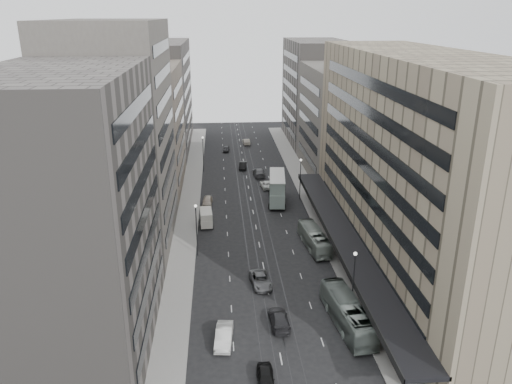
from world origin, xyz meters
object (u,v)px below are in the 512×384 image
object	(u,v)px
panel_van	(206,217)
sedan_2	(261,280)
bus_near	(347,313)
sedan_1	(224,336)
double_decker	(277,188)
vw_microbus	(354,318)
bus_far	(314,239)
sedan_0	(266,378)

from	to	relation	value
panel_van	sedan_2	world-z (taller)	panel_van
bus_near	panel_van	world-z (taller)	bus_near
sedan_1	panel_van	bearing A→B (deg)	99.72
double_decker	vw_microbus	size ratio (longest dim) A/B	2.32
bus_far	sedan_2	world-z (taller)	bus_far
bus_near	double_decker	world-z (taller)	double_decker
panel_van	sedan_0	world-z (taller)	panel_van
panel_van	sedan_0	bearing A→B (deg)	-84.42
sedan_0	sedan_1	world-z (taller)	sedan_1
sedan_2	sedan_0	bearing A→B (deg)	-99.86
bus_far	bus_near	bearing A→B (deg)	84.10
double_decker	panel_van	bearing A→B (deg)	-136.57
sedan_2	vw_microbus	bearing A→B (deg)	-52.82
bus_near	double_decker	bearing A→B (deg)	-91.48
panel_van	sedan_2	distance (m)	22.17
bus_near	sedan_2	world-z (taller)	bus_near
double_decker	sedan_1	world-z (taller)	double_decker
panel_van	vw_microbus	bearing A→B (deg)	-64.19
bus_near	sedan_0	size ratio (longest dim) A/B	2.86
bus_far	vw_microbus	size ratio (longest dim) A/B	2.39
sedan_1	double_decker	bearing A→B (deg)	81.06
bus_near	sedan_0	bearing A→B (deg)	34.68
bus_near	panel_van	xyz separation A→B (m)	(-17.05, 30.78, -0.15)
bus_near	double_decker	xyz separation A→B (m)	(-3.52, 41.11, 1.33)
bus_near	sedan_1	bearing A→B (deg)	2.06
sedan_0	sedan_1	size ratio (longest dim) A/B	0.83
bus_near	panel_van	size ratio (longest dim) A/B	2.66
panel_van	sedan_1	distance (m)	33.03
bus_near	sedan_1	xyz separation A→B (m)	(-14.53, -2.15, -0.85)
double_decker	panel_van	world-z (taller)	double_decker
sedan_2	panel_van	bearing A→B (deg)	103.96
bus_far	panel_van	size ratio (longest dim) A/B	2.35
double_decker	panel_van	xyz separation A→B (m)	(-13.53, -10.33, -1.48)
sedan_2	bus_near	bearing A→B (deg)	-53.36
sedan_0	sedan_2	size ratio (longest dim) A/B	0.79
panel_van	sedan_2	xyz separation A→B (m)	(7.71, -20.77, -0.80)
panel_van	bus_far	bearing A→B (deg)	-33.66
double_decker	sedan_2	distance (m)	31.72
vw_microbus	sedan_0	bearing A→B (deg)	-141.25
bus_near	vw_microbus	distance (m)	0.96
sedan_0	double_decker	bearing A→B (deg)	82.72
bus_far	sedan_0	distance (m)	31.90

